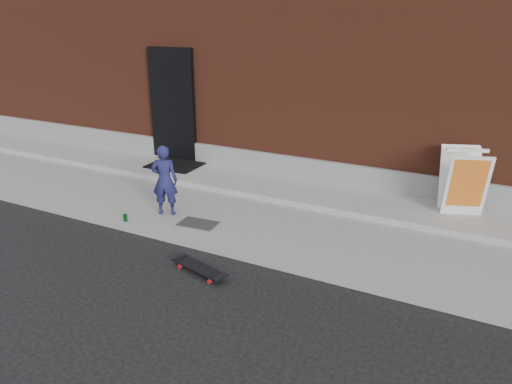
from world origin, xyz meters
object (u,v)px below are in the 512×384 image
Objects in this scene: pizza_sign at (464,181)px; skateboard at (199,268)px; soda_can at (125,218)px; child at (165,180)px.

skateboard is at bearing -131.23° from pizza_sign.
child is at bearing 56.28° from soda_can.
child is at bearing -154.34° from pizza_sign.
soda_can is at bearing -150.62° from pizza_sign.
soda_can is at bearing 32.47° from child.
skateboard is 0.84× the size of pizza_sign.
child is 1.31× the size of skateboard.
pizza_sign is at bearing -178.14° from child.
skateboard is at bearing 116.79° from child.
soda_can is (-1.75, 0.60, 0.13)m from skateboard.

